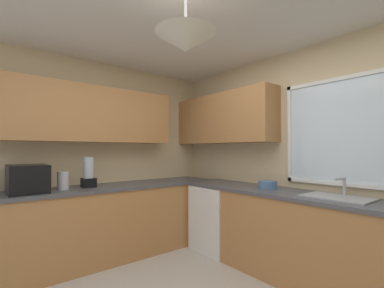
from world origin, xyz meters
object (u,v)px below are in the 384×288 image
Objects in this scene: microwave at (27,179)px; sink_assembly at (338,197)px; bowl at (268,185)px; kettle at (63,181)px; dishwasher at (219,218)px; blender_appliance at (89,174)px.

sink_assembly is (2.18, 2.20, -0.13)m from microwave.
sink_assembly is at bearing 0.51° from bowl.
kettle reaches higher than bowl.
blender_appliance is at bearing -113.24° from dishwasher.
microwave is at bearing -93.34° from kettle.
microwave is at bearing -90.00° from blender_appliance.
bowl is (1.40, 1.85, -0.06)m from kettle.
microwave is (-0.66, -2.17, 0.62)m from dishwasher.
blender_appliance reaches higher than bowl.
dishwasher is 2.39× the size of blender_appliance.
blender_appliance is at bearing 93.99° from kettle.
kettle is 0.29m from blender_appliance.
sink_assembly reaches higher than dishwasher.
kettle is 0.97× the size of bowl.
microwave reaches higher than kettle.
blender_appliance reaches higher than dishwasher.
dishwasher is 1.50× the size of sink_assembly.
blender_appliance is (-1.42, -1.57, 0.12)m from bowl.
kettle is at bearing -109.34° from dishwasher.
blender_appliance is (0.00, 0.63, 0.02)m from microwave.
dishwasher is at bearing -177.74° from bowl.
bowl is at bearing -179.49° from sink_assembly.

